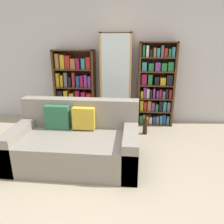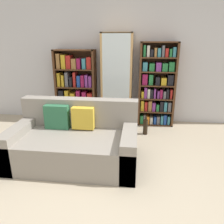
{
  "view_description": "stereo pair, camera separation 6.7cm",
  "coord_description": "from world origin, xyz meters",
  "px_view_note": "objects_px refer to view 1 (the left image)",
  "views": [
    {
      "loc": [
        0.28,
        -2.12,
        1.71
      ],
      "look_at": [
        -0.07,
        1.42,
        0.51
      ],
      "focal_mm": 35.0,
      "sensor_mm": 36.0,
      "label": 1
    },
    {
      "loc": [
        0.35,
        -2.11,
        1.71
      ],
      "look_at": [
        -0.07,
        1.42,
        0.51
      ],
      "focal_mm": 35.0,
      "sensor_mm": 36.0,
      "label": 2
    }
  ],
  "objects_px": {
    "display_cabinet": "(116,80)",
    "bookshelf_right": "(156,86)",
    "couch": "(76,142)",
    "bookshelf_left": "(75,88)",
    "wine_bottle": "(145,127)"
  },
  "relations": [
    {
      "from": "bookshelf_left",
      "to": "display_cabinet",
      "type": "height_order",
      "value": "display_cabinet"
    },
    {
      "from": "couch",
      "to": "display_cabinet",
      "type": "distance_m",
      "value": 1.78
    },
    {
      "from": "bookshelf_left",
      "to": "bookshelf_right",
      "type": "relative_size",
      "value": 0.91
    },
    {
      "from": "display_cabinet",
      "to": "bookshelf_right",
      "type": "bearing_deg",
      "value": 1.15
    },
    {
      "from": "couch",
      "to": "bookshelf_left",
      "type": "relative_size",
      "value": 1.18
    },
    {
      "from": "display_cabinet",
      "to": "bookshelf_right",
      "type": "xyz_separation_m",
      "value": [
        0.8,
        0.02,
        -0.11
      ]
    },
    {
      "from": "display_cabinet",
      "to": "wine_bottle",
      "type": "xyz_separation_m",
      "value": [
        0.6,
        -0.56,
        -0.76
      ]
    },
    {
      "from": "display_cabinet",
      "to": "bookshelf_right",
      "type": "height_order",
      "value": "display_cabinet"
    },
    {
      "from": "bookshelf_left",
      "to": "display_cabinet",
      "type": "distance_m",
      "value": 0.88
    },
    {
      "from": "couch",
      "to": "bookshelf_right",
      "type": "relative_size",
      "value": 1.07
    },
    {
      "from": "couch",
      "to": "bookshelf_left",
      "type": "height_order",
      "value": "bookshelf_left"
    },
    {
      "from": "couch",
      "to": "display_cabinet",
      "type": "relative_size",
      "value": 0.97
    },
    {
      "from": "bookshelf_right",
      "to": "wine_bottle",
      "type": "distance_m",
      "value": 0.9
    },
    {
      "from": "wine_bottle",
      "to": "bookshelf_right",
      "type": "bearing_deg",
      "value": 70.27
    },
    {
      "from": "display_cabinet",
      "to": "bookshelf_left",
      "type": "bearing_deg",
      "value": 178.93
    }
  ]
}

